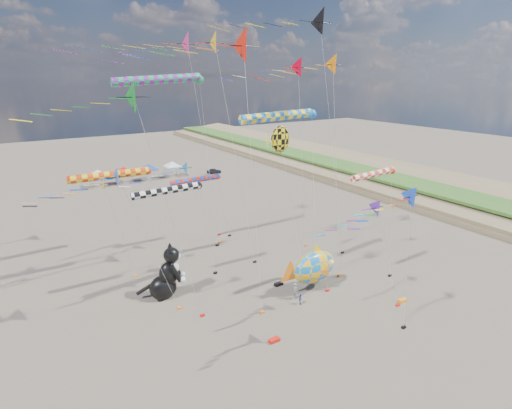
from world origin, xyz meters
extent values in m
plane|color=brown|center=(0.00, 0.00, 0.00)|extent=(260.00, 260.00, 0.00)
cone|color=#0F7C20|center=(-11.76, 9.45, 19.11)|extent=(2.35, 2.51, 2.59)
cylinder|color=#B2B2B2|center=(-9.82, 9.45, 9.55)|extent=(3.90, 0.02, 19.11)
cube|color=black|center=(-7.88, 9.45, 0.10)|extent=(0.36, 0.24, 0.20)
cone|color=#F3B311|center=(-12.34, 19.91, 10.57)|extent=(1.46, 1.56, 1.61)
cylinder|color=#B2B2B2|center=(-11.53, 19.91, 5.28)|extent=(1.65, 0.02, 10.57)
cube|color=black|center=(-10.71, 19.91, 0.10)|extent=(0.36, 0.24, 0.20)
cone|color=orange|center=(5.50, 8.36, 21.35)|extent=(1.82, 1.95, 2.01)
cylinder|color=#B2B2B2|center=(6.59, 8.36, 10.68)|extent=(2.21, 0.02, 21.35)
cube|color=black|center=(7.68, 8.36, 0.10)|extent=(0.36, 0.24, 0.20)
cone|color=#0D82C9|center=(-2.40, 23.17, 10.04)|extent=(1.69, 1.81, 1.86)
cylinder|color=#B2B2B2|center=(-0.68, 23.17, 5.02)|extent=(3.46, 0.02, 10.05)
cube|color=black|center=(1.04, 23.17, 0.10)|extent=(0.36, 0.24, 0.20)
cone|color=#5724A0|center=(6.14, 1.21, 9.88)|extent=(1.62, 1.73, 1.78)
cylinder|color=#B2B2B2|center=(7.16, 1.21, 4.94)|extent=(2.08, 0.02, 9.89)
cube|color=black|center=(8.19, 1.21, 0.10)|extent=(0.36, 0.24, 0.20)
cone|color=blue|center=(3.98, -1.34, 12.28)|extent=(1.68, 1.80, 1.85)
cylinder|color=#B2B2B2|center=(4.88, -1.34, 6.14)|extent=(1.83, 0.02, 12.29)
cube|color=black|center=(5.78, -1.34, 0.10)|extent=(0.36, 0.24, 0.20)
cone|color=#BF021E|center=(7.75, 16.51, 21.29)|extent=(2.20, 2.36, 2.43)
cylinder|color=#B2B2B2|center=(8.71, 16.51, 10.65)|extent=(1.94, 0.02, 21.29)
cube|color=black|center=(9.67, 16.51, 0.10)|extent=(0.36, 0.24, 0.20)
cone|color=blue|center=(-11.36, 11.65, 13.04)|extent=(1.73, 1.85, 1.91)
cylinder|color=#B2B2B2|center=(-10.24, 11.65, 6.52)|extent=(2.26, 0.02, 13.05)
cube|color=black|center=(-9.12, 11.65, 0.10)|extent=(0.36, 0.24, 0.20)
cone|color=black|center=(8.70, 12.45, 25.33)|extent=(2.71, 2.90, 2.99)
cylinder|color=#B2B2B2|center=(10.39, 12.45, 12.66)|extent=(3.41, 0.02, 25.33)
cube|color=black|center=(12.09, 12.45, 0.10)|extent=(0.36, 0.24, 0.20)
cone|color=#E22275|center=(0.69, 25.58, 23.84)|extent=(2.77, 2.96, 3.05)
cylinder|color=#B2B2B2|center=(1.44, 25.58, 11.92)|extent=(1.53, 0.02, 23.84)
cube|color=black|center=(2.20, 25.58, 0.10)|extent=(0.36, 0.24, 0.20)
cone|color=gold|center=(-0.55, 16.04, 23.30)|extent=(2.14, 2.29, 2.37)
cylinder|color=#B2B2B2|center=(0.63, 16.04, 11.65)|extent=(2.38, 0.02, 23.30)
cube|color=black|center=(1.81, 16.04, 0.10)|extent=(0.36, 0.24, 0.20)
cone|color=red|center=(-4.80, 6.98, 22.47)|extent=(2.63, 2.81, 2.90)
cylinder|color=#B2B2B2|center=(-3.96, 6.98, 11.23)|extent=(1.70, 0.02, 22.47)
cube|color=black|center=(-3.13, 6.98, 0.10)|extent=(0.36, 0.24, 0.20)
cylinder|color=#1B9957|center=(-5.84, 22.54, 20.03)|extent=(9.32, 0.92, 0.92)
sphere|color=#1B9957|center=(-1.18, 22.54, 20.03)|extent=(0.97, 0.97, 0.97)
cylinder|color=#B2B2B2|center=(-0.43, 22.54, 10.02)|extent=(1.52, 0.02, 20.03)
cube|color=black|center=(0.32, 22.54, 0.10)|extent=(0.36, 0.24, 0.20)
cylinder|color=black|center=(-8.04, 16.03, 10.09)|extent=(6.60, 0.70, 0.70)
sphere|color=black|center=(-4.74, 16.03, 10.09)|extent=(0.74, 0.74, 0.74)
cylinder|color=#B2B2B2|center=(-3.99, 16.03, 5.04)|extent=(1.52, 0.02, 10.09)
cube|color=black|center=(-3.24, 16.03, 0.10)|extent=(0.36, 0.24, 0.20)
cylinder|color=red|center=(-1.38, 24.54, 8.38)|extent=(6.13, 0.69, 0.69)
sphere|color=red|center=(1.69, 24.54, 8.38)|extent=(0.73, 0.73, 0.73)
cylinder|color=#B2B2B2|center=(2.44, 24.54, 4.19)|extent=(1.52, 0.02, 8.38)
cube|color=black|center=(3.19, 24.54, 0.10)|extent=(0.36, 0.24, 0.20)
cylinder|color=red|center=(-11.91, 21.54, 10.95)|extent=(7.77, 0.83, 0.83)
sphere|color=red|center=(-8.03, 21.54, 10.95)|extent=(0.87, 0.87, 0.87)
cylinder|color=#B2B2B2|center=(-7.28, 21.54, 5.48)|extent=(1.52, 0.02, 10.96)
cube|color=black|center=(-6.53, 21.54, 0.10)|extent=(0.36, 0.24, 0.20)
cylinder|color=blue|center=(0.48, 10.14, 17.03)|extent=(7.86, 0.80, 0.80)
sphere|color=blue|center=(4.41, 10.14, 17.03)|extent=(0.84, 0.84, 0.84)
cylinder|color=#B2B2B2|center=(5.16, 10.14, 8.52)|extent=(1.52, 0.02, 17.03)
cube|color=black|center=(5.91, 10.14, 0.10)|extent=(0.36, 0.24, 0.20)
cylinder|color=red|center=(8.07, 5.48, 11.75)|extent=(5.33, 0.61, 0.61)
sphere|color=red|center=(10.74, 5.48, 11.75)|extent=(0.64, 0.64, 0.64)
cylinder|color=#B2B2B2|center=(11.49, 5.48, 5.87)|extent=(1.52, 0.02, 11.75)
cube|color=black|center=(12.24, 5.48, 0.10)|extent=(0.36, 0.24, 0.20)
ellipsoid|color=yellow|center=(2.73, 12.76, 14.47)|extent=(2.20, 0.40, 2.64)
cone|color=yellow|center=(1.23, 12.76, 14.47)|extent=(0.12, 1.80, 1.80)
cylinder|color=#B2B2B2|center=(3.73, 11.76, 7.24)|extent=(2.03, 2.03, 14.48)
cube|color=black|center=(4.73, 10.76, 0.10)|extent=(0.36, 0.24, 0.20)
ellipsoid|color=#1375BE|center=(3.50, 7.74, 2.50)|extent=(5.03, 2.31, 3.27)
cone|color=orange|center=(0.66, 7.74, 2.50)|extent=(2.40, 0.30, 2.40)
cone|color=yellow|center=(3.71, 7.74, 4.13)|extent=(1.75, 0.23, 1.74)
cylinder|color=#B2B2B2|center=(4.65, 7.24, 0.98)|extent=(0.36, 1.05, 1.97)
cube|color=red|center=(4.50, 6.74, 0.10)|extent=(0.36, 0.24, 0.20)
imported|color=gray|center=(0.92, 7.37, 0.83)|extent=(0.73, 0.66, 1.66)
imported|color=#217E2A|center=(4.73, 8.49, 0.51)|extent=(0.53, 0.44, 1.02)
imported|color=#253396|center=(0.71, 6.32, 0.53)|extent=(0.54, 0.66, 1.06)
cube|color=orange|center=(9.15, 1.45, 0.15)|extent=(0.90, 0.44, 0.30)
cube|color=#1212B8|center=(8.70, 13.01, 0.15)|extent=(0.90, 0.44, 0.30)
cube|color=black|center=(1.06, 10.30, 0.15)|extent=(0.90, 0.44, 0.30)
cube|color=red|center=(-4.51, 3.08, 0.15)|extent=(0.90, 0.44, 0.30)
cube|color=white|center=(-6.00, 60.00, 2.25)|extent=(3.00, 3.00, 0.15)
pyramid|color=white|center=(-6.00, 60.00, 3.30)|extent=(4.20, 4.20, 1.00)
cylinder|color=#999999|center=(-7.30, 58.70, 1.10)|extent=(0.08, 0.08, 2.20)
cylinder|color=#999999|center=(-4.70, 58.70, 1.10)|extent=(0.08, 0.08, 2.20)
cylinder|color=#999999|center=(-7.30, 61.30, 1.10)|extent=(0.08, 0.08, 2.20)
cylinder|color=#999999|center=(-4.70, 61.30, 1.10)|extent=(0.08, 0.08, 2.20)
cube|color=red|center=(-1.00, 60.00, 2.25)|extent=(3.00, 3.00, 0.15)
pyramid|color=red|center=(-1.00, 60.00, 3.30)|extent=(4.20, 4.20, 1.00)
cylinder|color=#999999|center=(-2.30, 58.70, 1.10)|extent=(0.08, 0.08, 2.20)
cylinder|color=#999999|center=(0.30, 58.70, 1.10)|extent=(0.08, 0.08, 2.20)
cylinder|color=#999999|center=(-2.30, 61.30, 1.10)|extent=(0.08, 0.08, 2.20)
cylinder|color=#999999|center=(0.30, 61.30, 1.10)|extent=(0.08, 0.08, 2.20)
cube|color=blue|center=(4.00, 60.00, 2.25)|extent=(3.00, 3.00, 0.15)
pyramid|color=blue|center=(4.00, 60.00, 3.30)|extent=(4.20, 4.20, 1.00)
cylinder|color=#999999|center=(2.70, 58.70, 1.10)|extent=(0.08, 0.08, 2.20)
cylinder|color=#999999|center=(5.30, 58.70, 1.10)|extent=(0.08, 0.08, 2.20)
cylinder|color=#999999|center=(2.70, 61.30, 1.10)|extent=(0.08, 0.08, 2.20)
cylinder|color=#999999|center=(5.30, 61.30, 1.10)|extent=(0.08, 0.08, 2.20)
cube|color=white|center=(9.00, 60.00, 2.25)|extent=(3.00, 3.00, 0.15)
pyramid|color=white|center=(9.00, 60.00, 3.30)|extent=(4.20, 4.20, 1.00)
cylinder|color=#999999|center=(7.70, 58.70, 1.10)|extent=(0.08, 0.08, 2.20)
cylinder|color=#999999|center=(10.30, 58.70, 1.10)|extent=(0.08, 0.08, 2.20)
cylinder|color=#999999|center=(7.70, 61.30, 1.10)|extent=(0.08, 0.08, 2.20)
cylinder|color=#999999|center=(10.30, 61.30, 1.10)|extent=(0.08, 0.08, 2.20)
imported|color=#26262D|center=(17.75, 58.00, 0.54)|extent=(3.31, 1.69, 1.08)
camera|label=1|loc=(-20.32, -19.05, 20.42)|focal=28.00mm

